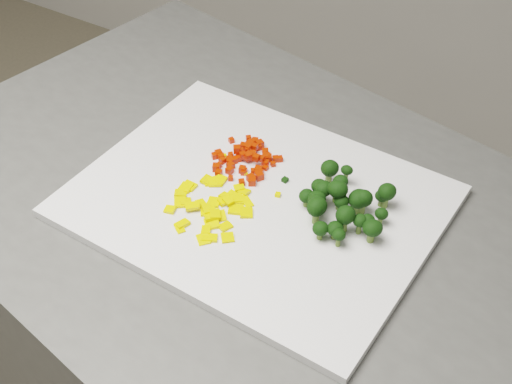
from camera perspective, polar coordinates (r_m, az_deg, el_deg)
The scene contains 137 objects.
counter_block at distance 1.28m, azimuth -1.50°, elevation -14.88°, with size 0.89×0.62×0.90m, color #484946.
cutting_board at distance 0.91m, azimuth -0.00°, elevation -0.74°, with size 0.44×0.35×0.01m, color silver.
carrot_pile at distance 0.95m, azimuth -0.68°, elevation 3.12°, with size 0.10×0.10×0.03m, color red, non-canonical shape.
pepper_pile at distance 0.89m, azimuth -3.62°, elevation -1.07°, with size 0.11×0.11×0.02m, color yellow, non-canonical shape.
broccoli_pile at distance 0.87m, azimuth 6.94°, elevation -0.40°, with size 0.12×0.12×0.06m, color black, non-canonical shape.
carrot_cube_0 at distance 0.97m, azimuth -1.02°, elevation 3.26°, with size 0.01×0.01×0.01m, color red.
carrot_cube_1 at distance 0.95m, azimuth -0.85°, elevation 2.83°, with size 0.01×0.01×0.01m, color red.
carrot_cube_2 at distance 0.94m, azimuth -1.11°, elevation 1.76°, with size 0.01×0.01×0.01m, color red.
carrot_cube_3 at distance 0.95m, azimuth 1.37°, elevation 2.25°, with size 0.01×0.01×0.01m, color red.
carrot_cube_4 at distance 0.99m, azimuth -1.99°, elevation 4.16°, with size 0.01×0.01×0.01m, color red.
carrot_cube_5 at distance 0.97m, azimuth -3.32°, elevation 2.91°, with size 0.01×0.01×0.01m, color red.
carrot_cube_6 at distance 0.94m, azimuth 0.24°, elevation 1.53°, with size 0.01×0.01×0.01m, color red.
carrot_cube_7 at distance 0.95m, azimuth -0.61°, elevation 2.89°, with size 0.01×0.01×0.01m, color red.
carrot_cube_8 at distance 0.98m, azimuth -0.48°, elevation 3.87°, with size 0.01×0.01×0.01m, color red.
carrot_cube_9 at distance 0.96m, azimuth -1.05°, elevation 2.96°, with size 0.01×0.01×0.01m, color red.
carrot_cube_10 at distance 0.96m, azimuth -2.14°, elevation 2.46°, with size 0.01×0.01×0.01m, color red.
carrot_cube_11 at distance 0.95m, azimuth -0.60°, elevation 2.96°, with size 0.01×0.01×0.01m, color red.
carrot_cube_12 at distance 0.95m, azimuth -3.19°, elevation 1.98°, with size 0.01×0.01×0.01m, color red.
carrot_cube_13 at distance 0.98m, azimuth -0.44°, elevation 3.90°, with size 0.01×0.01×0.01m, color red.
carrot_cube_14 at distance 0.95m, azimuth 0.01°, elevation 2.76°, with size 0.01×0.01×0.01m, color red.
carrot_cube_15 at distance 0.95m, azimuth -2.98°, elevation 2.15°, with size 0.01×0.01×0.01m, color red.
carrot_cube_16 at distance 0.96m, azimuth -1.52°, elevation 3.38°, with size 0.01×0.01×0.01m, color red.
carrot_cube_17 at distance 0.95m, azimuth -2.04°, elevation 2.10°, with size 0.01×0.01×0.01m, color red.
carrot_cube_18 at distance 0.95m, azimuth 0.75°, elevation 2.32°, with size 0.01×0.01×0.01m, color red.
carrot_cube_19 at distance 0.98m, azimuth -1.01°, elevation 3.69°, with size 0.01×0.01×0.01m, color red.
carrot_cube_20 at distance 0.96m, azimuth 1.92°, elevation 2.67°, with size 0.01×0.01×0.01m, color red.
carrot_cube_21 at distance 0.97m, azimuth -0.12°, elevation 3.63°, with size 0.01×0.01×0.01m, color red.
carrot_cube_22 at distance 0.92m, azimuth -1.16°, elevation 0.78°, with size 0.01×0.01×0.01m, color red.
carrot_cube_23 at distance 0.96m, azimuth -0.25°, elevation 3.05°, with size 0.01×0.01×0.01m, color red.
carrot_cube_24 at distance 0.96m, azimuth 0.81°, elevation 2.84°, with size 0.01×0.01×0.01m, color red.
carrot_cube_25 at distance 0.97m, azimuth 0.74°, elevation 3.23°, with size 0.01×0.01×0.01m, color red.
carrot_cube_26 at distance 0.97m, azimuth -0.68°, elevation 2.92°, with size 0.01×0.01×0.01m, color red.
carrot_cube_27 at distance 0.97m, azimuth -3.01°, elevation 3.10°, with size 0.01×0.01×0.01m, color red.
carrot_cube_28 at distance 0.97m, azimuth -0.65°, elevation 3.58°, with size 0.01×0.01×0.01m, color red.
carrot_cube_29 at distance 0.92m, azimuth -0.32°, elevation 0.85°, with size 0.01×0.01×0.01m, color red.
carrot_cube_30 at distance 0.94m, azimuth 0.19°, elevation 1.76°, with size 0.01×0.01×0.01m, color red.
carrot_cube_31 at distance 0.96m, azimuth 0.76°, elevation 2.59°, with size 0.01×0.01×0.01m, color red.
carrot_cube_32 at distance 0.96m, azimuth -1.75°, elevation 2.57°, with size 0.01×0.01×0.01m, color red.
carrot_cube_33 at distance 0.96m, azimuth -0.66°, elevation 3.38°, with size 0.01×0.01×0.01m, color red.
carrot_cube_34 at distance 0.97m, azimuth -0.59°, elevation 3.40°, with size 0.01×0.01×0.01m, color red.
carrot_cube_35 at distance 0.94m, azimuth -0.94°, elevation 1.70°, with size 0.01×0.01×0.01m, color red.
carrot_cube_36 at distance 0.94m, azimuth -1.02°, elevation 1.59°, with size 0.01×0.01×0.01m, color red.
carrot_cube_37 at distance 0.96m, azimuth -0.69°, elevation 3.41°, with size 0.01×0.01×0.01m, color red.
carrot_cube_38 at distance 0.96m, azimuth 1.58°, elevation 2.66°, with size 0.01×0.01×0.01m, color red.
carrot_cube_39 at distance 0.96m, azimuth -2.69°, elevation 2.55°, with size 0.01×0.01×0.01m, color red.
carrot_cube_40 at distance 0.94m, azimuth -3.00°, elevation 1.52°, with size 0.01×0.01×0.01m, color red.
carrot_cube_41 at distance 0.94m, azimuth -1.10°, elevation 1.81°, with size 0.01×0.01×0.01m, color red.
carrot_cube_42 at distance 0.98m, azimuth -0.26°, elevation 3.46°, with size 0.01×0.01×0.01m, color red.
carrot_cube_43 at distance 0.99m, azimuth -0.60°, elevation 4.31°, with size 0.01×0.01×0.01m, color red.
carrot_cube_44 at distance 0.96m, azimuth -2.81°, elevation 2.82°, with size 0.01×0.01×0.01m, color red.
carrot_cube_45 at distance 0.94m, azimuth -0.20°, elevation 1.64°, with size 0.01×0.01×0.01m, color red.
carrot_cube_46 at distance 0.95m, azimuth 0.43°, elevation 2.68°, with size 0.01×0.01×0.01m, color red.
carrot_cube_47 at distance 0.96m, azimuth -1.41°, elevation 2.73°, with size 0.01×0.01×0.01m, color red.
carrot_cube_48 at distance 0.94m, azimuth -2.13°, elevation 1.75°, with size 0.01×0.01×0.01m, color red.
carrot_cube_49 at distance 0.98m, azimuth 0.20°, elevation 3.63°, with size 0.01×0.01×0.01m, color red.
carrot_cube_50 at distance 0.93m, azimuth -0.40°, elevation 1.12°, with size 0.01×0.01×0.01m, color red.
carrot_cube_51 at distance 0.93m, azimuth 0.26°, elevation 1.28°, with size 0.01×0.01×0.01m, color red.
carrot_cube_52 at distance 0.96m, azimuth -2.13°, elevation 2.75°, with size 0.01×0.01×0.01m, color red.
carrot_cube_53 at distance 0.99m, azimuth -0.08°, elevation 4.08°, with size 0.01×0.01×0.01m, color red.
carrot_cube_54 at distance 0.98m, azimuth 0.30°, elevation 3.86°, with size 0.01×0.01×0.01m, color red.
carrot_cube_55 at distance 0.97m, azimuth -2.04°, elevation 2.99°, with size 0.01×0.01×0.01m, color red.
carrot_cube_56 at distance 0.96m, azimuth -1.55°, elevation 3.45°, with size 0.01×0.01×0.01m, color red.
carrot_cube_57 at distance 0.96m, azimuth 1.00°, elevation 2.73°, with size 0.01×0.01×0.01m, color red.
carrot_cube_58 at distance 0.93m, azimuth -2.04°, elevation 1.11°, with size 0.01×0.01×0.01m, color red.
carrot_cube_59 at distance 0.96m, azimuth -0.32°, elevation 3.06°, with size 0.01×0.01×0.01m, color red.
pepper_chunk_0 at distance 0.89m, azimuth -1.62°, elevation -1.40°, with size 0.02×0.02×0.00m, color yellow.
pepper_chunk_1 at distance 0.90m, azimuth -4.41°, elevation -0.90°, with size 0.01×0.01×0.00m, color yellow.
pepper_chunk_2 at distance 0.88m, azimuth -3.92°, elevation -1.39°, with size 0.02×0.01×0.00m, color yellow.
pepper_chunk_3 at distance 0.88m, azimuth -3.72°, elevation -1.96°, with size 0.01×0.01×0.00m, color yellow.
pepper_chunk_4 at distance 0.93m, azimuth -2.84°, elevation 0.96°, with size 0.01×0.01×0.00m, color yellow.
pepper_chunk_5 at distance 0.88m, azimuth -0.78°, elevation -1.67°, with size 0.02×0.02×0.00m, color yellow.
pepper_chunk_6 at distance 0.87m, azimuth -2.47°, elevation -2.76°, with size 0.01×0.02×0.00m, color yellow.
pepper_chunk_7 at distance 0.89m, azimuth -6.90°, elevation -1.41°, with size 0.01×0.01×0.00m, color yellow.
pepper_chunk_8 at distance 0.88m, azimuth -3.31°, elevation -1.76°, with size 0.02×0.01×0.00m, color yellow.
pepper_chunk_9 at distance 0.87m, azimuth -3.56°, elevation -2.53°, with size 0.02×0.02×0.00m, color yellow.
pepper_chunk_10 at distance 0.93m, azimuth -3.94°, elevation 0.97°, with size 0.02×0.01×0.00m, color yellow.
pepper_chunk_11 at distance 0.92m, azimuth -5.35°, elevation 0.49°, with size 0.01×0.02×0.00m, color yellow.
pepper_chunk_12 at distance 0.90m, azimuth -2.45°, elevation -0.74°, with size 0.02×0.01×0.00m, color yellow.
pepper_chunk_13 at distance 0.90m, azimuth -6.09°, elevation -0.84°, with size 0.02×0.02×0.00m, color yellow.
pepper_chunk_14 at distance 0.90m, azimuth -5.65°, elevation -0.79°, with size 0.01×0.02×0.00m, color yellow.
pepper_chunk_15 at distance 0.86m, azimuth -4.02°, elevation -3.08°, with size 0.01×0.01×0.00m, color yellow.
pepper_chunk_16 at distance 0.91m, azimuth -2.25°, elevation -0.48°, with size 0.02×0.01×0.00m, color yellow.
pepper_chunk_17 at distance 0.85m, azimuth -2.29°, elevation -3.67°, with size 0.02×0.01×0.00m, color yellow.
pepper_chunk_18 at distance 0.87m, azimuth -5.91°, elevation -2.56°, with size 0.02×0.01×0.00m, color yellow.
pepper_chunk_19 at distance 0.93m, azimuth -3.55°, elevation 0.85°, with size 0.02×0.01×0.00m, color yellow.
pepper_chunk_20 at distance 0.92m, azimuth -1.36°, elevation 0.35°, with size 0.01×0.01×0.00m, color yellow.
pepper_chunk_21 at distance 0.91m, azimuth -1.95°, elevation -0.23°, with size 0.01×0.01×0.00m, color yellow.
pepper_chunk_22 at distance 0.91m, azimuth -2.54°, elevation -0.31°, with size 0.01×0.01×0.00m, color yellow.
pepper_chunk_23 at distance 0.93m, azimuth -3.25°, elevation 0.74°, with size 0.02×0.02×0.00m, color yellow.
pepper_chunk_24 at distance 0.89m, azimuth -2.24°, elevation -0.69°, with size 0.01×0.01×0.00m, color yellow.
pepper_chunk_25 at distance 0.90m, azimuth -0.70°, elevation -0.84°, with size 0.02×0.01×0.00m, color yellow.
pepper_chunk_26 at distance 0.89m, azimuth -3.86°, elevation -1.53°, with size 0.02×0.02×0.00m, color yellow.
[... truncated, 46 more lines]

